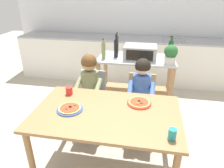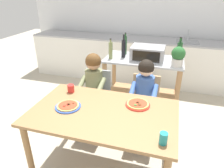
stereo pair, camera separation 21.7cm
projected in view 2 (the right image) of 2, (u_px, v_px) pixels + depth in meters
name	position (u px, v px, depth m)	size (l,w,h in m)	color
ground_plane	(127.00, 113.00, 3.28)	(11.29, 11.29, 0.00)	#B7AD99
back_wall_tiled	(148.00, 11.00, 4.21)	(5.15, 0.14, 2.70)	silver
kitchen_counter	(142.00, 60.00, 4.25)	(4.64, 0.60, 1.08)	silver
kitchen_island_cart	(143.00, 77.00, 3.13)	(1.12, 0.58, 0.87)	#B7BABF
toaster_oven	(148.00, 53.00, 2.94)	(0.46, 0.35, 0.19)	#999BA0
bottle_squat_spirits	(123.00, 48.00, 3.01)	(0.06, 0.06, 0.34)	black
bottle_tall_green_wine	(179.00, 51.00, 2.85)	(0.07, 0.07, 0.34)	#1E4723
bottle_slim_sauce	(111.00, 50.00, 2.96)	(0.06, 0.06, 0.29)	olive
bottle_brown_beer	(125.00, 45.00, 3.15)	(0.05, 0.05, 0.33)	#1E4723
potted_herb_plant	(178.00, 56.00, 2.67)	(0.18, 0.18, 0.26)	beige
dining_table	(103.00, 120.00, 2.02)	(1.39, 0.85, 0.75)	olive
dining_chair_left	(96.00, 95.00, 2.82)	(0.36, 0.36, 0.81)	gray
dining_chair_right	(144.00, 102.00, 2.65)	(0.36, 0.36, 0.81)	tan
child_in_olive_shirt	(93.00, 85.00, 2.63)	(0.32, 0.42, 1.07)	#424C6B
child_in_blue_striped_shirt	(144.00, 93.00, 2.47)	(0.32, 0.42, 1.05)	#424C6B
pizza_plate_blue_rimmed	(68.00, 106.00, 2.04)	(0.25, 0.25, 0.03)	#3356B7
pizza_plate_red_rimmed	(138.00, 104.00, 2.07)	(0.24, 0.24, 0.03)	red
drinking_cup_teal	(163.00, 138.00, 1.55)	(0.06, 0.06, 0.10)	teal
drinking_cup_red	(71.00, 88.00, 2.31)	(0.08, 0.08, 0.09)	red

